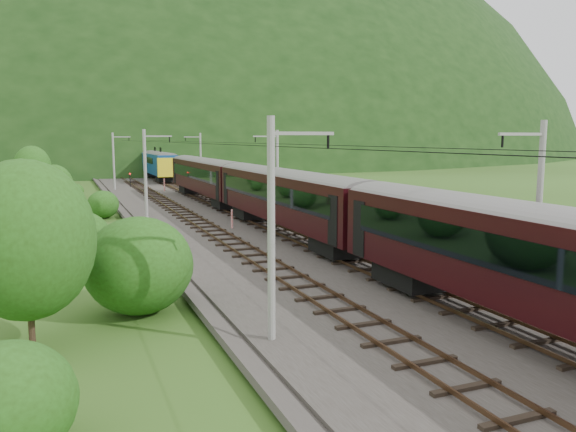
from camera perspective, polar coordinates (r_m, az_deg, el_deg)
name	(u,v)px	position (r m, az deg, el deg)	size (l,w,h in m)	color
ground	(415,326)	(23.70, 12.80, -10.82)	(600.00, 600.00, 0.00)	#2F4B17
railbed	(313,269)	(32.05, 2.56, -5.41)	(14.00, 220.00, 0.30)	#38332D
track_left	(274,269)	(31.10, -1.48, -5.40)	(2.40, 220.00, 0.27)	brown
track_right	(351,262)	(33.04, 6.37, -4.65)	(2.40, 220.00, 0.27)	brown
catenary_left	(146,173)	(50.92, -14.21, 4.26)	(2.54, 192.28, 8.00)	gray
catenary_right	(276,170)	(53.94, -1.18, 4.69)	(2.54, 192.28, 8.00)	gray
overhead_wires	(314,146)	(31.19, 2.64, 7.11)	(4.83, 198.00, 0.03)	black
mountain_main	(91,154)	(278.77, -19.35, 5.93)	(504.00, 360.00, 244.00)	black
train	(286,188)	(41.70, -0.23, 2.86)	(3.30, 131.57, 5.75)	black
hazard_post_near	(232,219)	(45.53, -5.71, -0.28)	(0.16, 0.16, 1.54)	red
hazard_post_far	(164,185)	(79.30, -12.45, 3.13)	(0.18, 0.18, 1.72)	red
signal	(130,179)	(87.20, -15.75, 3.66)	(0.23, 0.23, 2.06)	black
vegetation_left	(37,249)	(26.98, -24.13, -3.06)	(13.04, 147.01, 6.84)	#244913
vegetation_right	(373,209)	(50.19, 8.64, 0.73)	(6.14, 103.67, 3.04)	#244913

